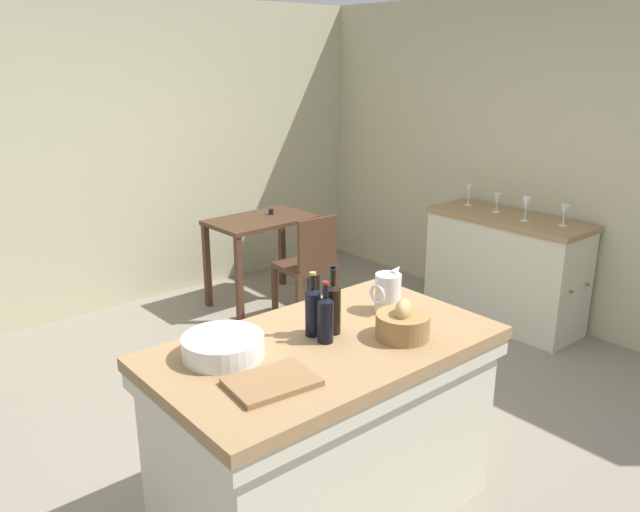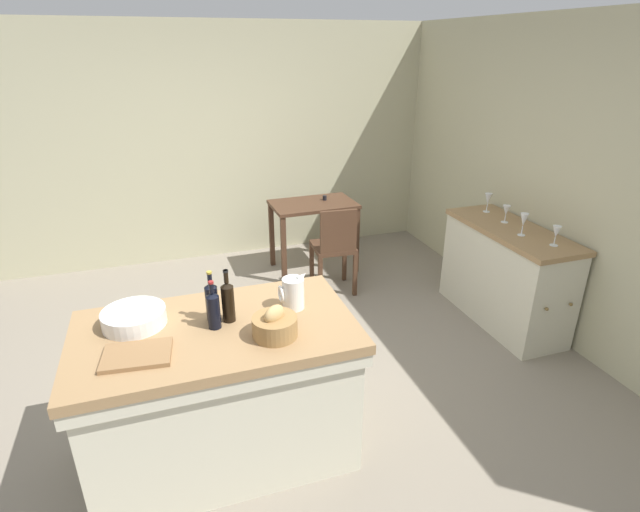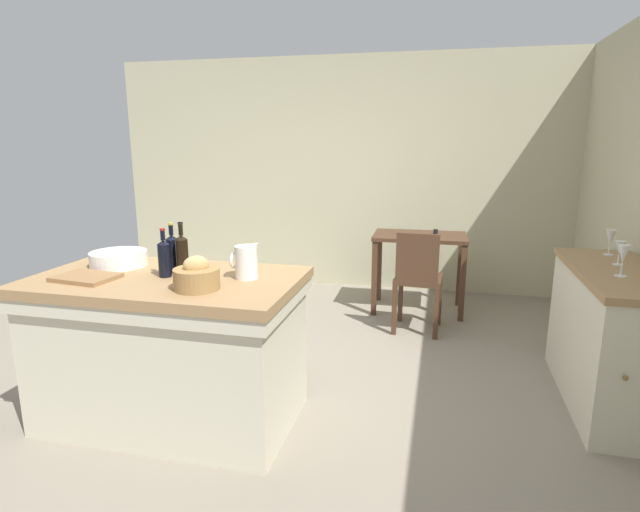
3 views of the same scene
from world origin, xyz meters
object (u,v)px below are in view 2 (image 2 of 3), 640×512
(wash_bowl, at_px, (134,318))
(bread_basket, at_px, (275,325))
(side_cabinet, at_px, (505,275))
(writing_desk, at_px, (313,214))
(wooden_chair, at_px, (335,247))
(wine_bottle_green, at_px, (213,309))
(wine_glass_middle, at_px, (506,211))
(wine_glass_far_left, at_px, (556,232))
(island_table, at_px, (221,388))
(wine_bottle_amber, at_px, (212,300))
(wine_bottle_dark, at_px, (228,301))
(pitcher, at_px, (293,293))
(wine_glass_left, at_px, (524,220))
(cutting_board, at_px, (137,355))
(wine_glass_right, at_px, (488,199))

(wash_bowl, bearing_deg, bread_basket, -26.43)
(side_cabinet, relative_size, writing_desk, 1.44)
(wooden_chair, relative_size, bread_basket, 3.76)
(wine_bottle_green, distance_m, wine_glass_middle, 2.85)
(wine_glass_far_left, bearing_deg, island_table, -171.61)
(wash_bowl, height_order, wine_bottle_amber, wine_bottle_amber)
(wine_bottle_dark, bearing_deg, wine_glass_far_left, 7.60)
(wooden_chair, xyz_separation_m, bread_basket, (-1.08, -2.01, 0.47))
(pitcher, distance_m, wine_glass_left, 2.20)
(bread_basket, bearing_deg, wine_bottle_amber, 136.67)
(pitcher, bearing_deg, wine_bottle_dark, -175.91)
(wash_bowl, bearing_deg, wine_glass_left, 9.29)
(pitcher, relative_size, wine_glass_left, 1.23)
(pitcher, xyz_separation_m, wine_bottle_dark, (-0.38, -0.03, 0.03))
(wash_bowl, bearing_deg, wine_bottle_green, -21.85)
(cutting_board, height_order, wine_bottle_amber, wine_bottle_amber)
(pitcher, xyz_separation_m, wine_glass_left, (2.12, 0.59, 0.02))
(writing_desk, relative_size, wash_bowl, 2.62)
(side_cabinet, xyz_separation_m, wine_glass_far_left, (0.04, -0.43, 0.56))
(island_table, height_order, bread_basket, bread_basket)
(wine_bottle_green, distance_m, wine_glass_far_left, 2.72)
(pitcher, relative_size, wine_glass_right, 1.30)
(wash_bowl, distance_m, wine_bottle_green, 0.46)
(writing_desk, relative_size, cutting_board, 2.73)
(wash_bowl, relative_size, wine_glass_middle, 2.23)
(wooden_chair, distance_m, wine_bottle_amber, 2.27)
(wine_bottle_amber, height_order, wine_bottle_green, wine_bottle_amber)
(writing_desk, height_order, cutting_board, cutting_board)
(side_cabinet, xyz_separation_m, cutting_board, (-3.06, -0.99, 0.47))
(wooden_chair, bearing_deg, writing_desk, 92.08)
(side_cabinet, xyz_separation_m, wine_bottle_amber, (-2.64, -0.74, 0.58))
(pitcher, xyz_separation_m, cutting_board, (-0.88, -0.24, -0.09))
(island_table, height_order, wine_glass_right, wine_glass_right)
(wash_bowl, height_order, wine_glass_right, wine_glass_right)
(pitcher, bearing_deg, bread_basket, -123.39)
(island_table, distance_m, wine_glass_far_left, 2.77)
(island_table, bearing_deg, wine_bottle_dark, 29.52)
(wine_glass_middle, bearing_deg, side_cabinet, -100.49)
(side_cabinet, height_order, writing_desk, side_cabinet)
(wine_glass_far_left, relative_size, wine_glass_left, 0.85)
(cutting_board, xyz_separation_m, wine_glass_far_left, (3.10, 0.56, 0.09))
(island_table, relative_size, wooden_chair, 1.69)
(pitcher, bearing_deg, wooden_chair, 62.57)
(writing_desk, xyz_separation_m, wine_bottle_dark, (-1.27, -2.39, 0.39))
(writing_desk, height_order, wine_bottle_dark, wine_bottle_dark)
(bread_basket, distance_m, wine_glass_far_left, 2.46)
(side_cabinet, distance_m, pitcher, 2.37)
(pitcher, relative_size, wine_bottle_dark, 0.73)
(writing_desk, bearing_deg, bread_basket, -111.85)
(wine_glass_far_left, distance_m, wine_glass_left, 0.28)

